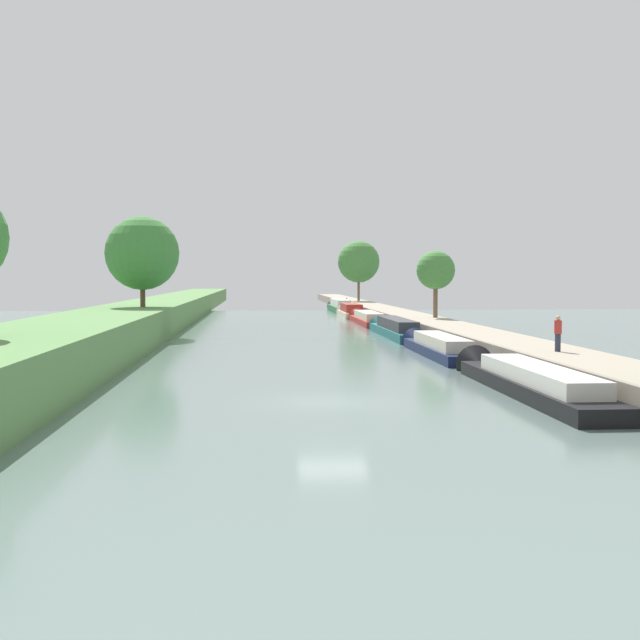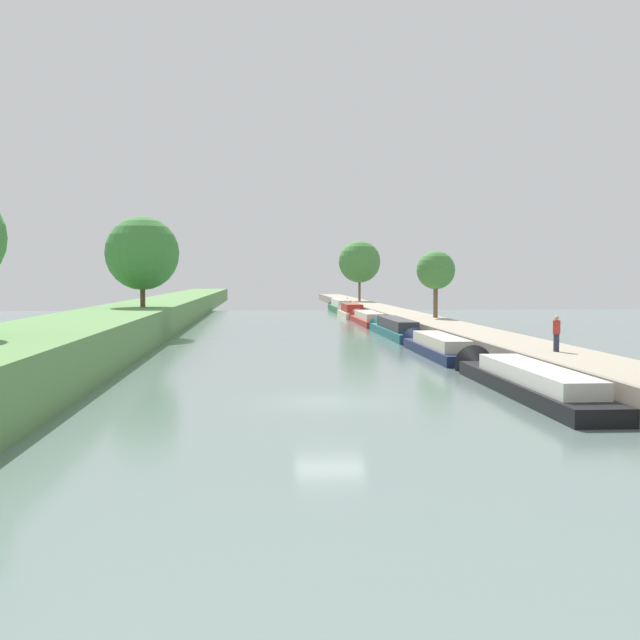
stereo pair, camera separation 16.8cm
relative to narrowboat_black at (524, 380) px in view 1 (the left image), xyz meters
The scene contains 14 objects.
ground_plane 8.05m from the narrowboat_black, 166.32° to the right, with size 160.00×160.00×0.00m, color slate.
right_towpath 3.83m from the narrowboat_black, 29.71° to the right, with size 3.84×260.00×1.12m.
stone_quay 2.30m from the narrowboat_black, 55.94° to the right, with size 0.25×260.00×1.17m.
narrowboat_black is the anchor object (origin of this frame).
narrowboat_navy 15.15m from the narrowboat_black, 90.49° to the left, with size 1.88×13.29×1.84m.
narrowboat_teal 30.03m from the narrowboat_black, 90.21° to the left, with size 1.83×15.62×1.97m.
narrowboat_red 46.48m from the narrowboat_black, 90.04° to the left, with size 2.01×14.78×1.91m.
narrowboat_cream 59.37m from the narrowboat_black, 90.19° to the left, with size 2.18×10.97×2.27m.
narrowboat_green 72.79m from the narrowboat_black, 90.03° to the left, with size 2.00×15.99×2.24m.
tree_rightbank_midnear 36.38m from the narrowboat_black, 82.97° to the left, with size 3.26×3.26×5.65m.
tree_rightbank_midfar 82.85m from the narrowboat_black, 87.43° to the left, with size 5.98×5.98×8.60m.
tree_leftbank_downstream 37.60m from the narrowboat_black, 121.55° to the left, with size 5.67×5.67×6.97m.
person_walking 6.11m from the narrowboat_black, 56.85° to the left, with size 0.34×0.34×1.66m.
mooring_bollard_far 80.14m from the narrowboat_black, 88.78° to the left, with size 0.16×0.16×0.45m.
Camera 1 is at (-2.64, -28.67, 4.55)m, focal length 44.70 mm.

